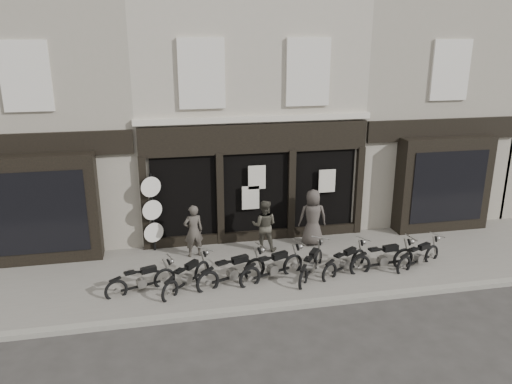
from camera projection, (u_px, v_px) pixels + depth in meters
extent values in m
plane|color=#2D2B28|center=(278.00, 284.00, 13.52)|extent=(90.00, 90.00, 0.00)
cube|color=#69645D|center=(270.00, 268.00, 14.34)|extent=(30.00, 4.20, 0.12)
cube|color=gray|center=(290.00, 306.00, 12.33)|extent=(30.00, 0.25, 0.13)
cube|color=#A89F90|center=(239.00, 104.00, 17.90)|extent=(7.20, 6.00, 8.20)
cube|color=black|center=(256.00, 138.00, 15.22)|extent=(7.10, 0.18, 0.90)
cube|color=black|center=(256.00, 199.00, 15.85)|extent=(6.50, 0.10, 2.95)
cube|color=black|center=(256.00, 237.00, 16.17)|extent=(7.10, 0.20, 0.44)
cube|color=beige|center=(256.00, 119.00, 15.07)|extent=(7.30, 0.22, 0.18)
cube|color=beige|center=(202.00, 74.00, 14.36)|extent=(1.35, 0.12, 2.00)
cube|color=black|center=(201.00, 74.00, 14.38)|extent=(1.05, 0.06, 1.70)
cube|color=beige|center=(308.00, 72.00, 14.97)|extent=(1.35, 0.12, 2.00)
cube|color=black|center=(308.00, 72.00, 15.00)|extent=(1.05, 0.06, 1.70)
cube|color=black|center=(145.00, 205.00, 15.10)|extent=(0.22, 0.22, 3.00)
cube|color=black|center=(220.00, 200.00, 15.54)|extent=(0.22, 0.22, 3.00)
cube|color=black|center=(291.00, 196.00, 15.99)|extent=(0.22, 0.22, 3.00)
cube|color=black|center=(359.00, 191.00, 16.43)|extent=(0.22, 0.22, 3.00)
cube|color=beige|center=(257.00, 177.00, 15.46)|extent=(0.55, 0.04, 0.75)
cube|color=beige|center=(327.00, 181.00, 15.98)|extent=(0.55, 0.04, 0.75)
cube|color=beige|center=(251.00, 198.00, 15.62)|extent=(0.55, 0.04, 0.75)
cube|color=gray|center=(52.00, 109.00, 16.68)|extent=(5.50, 6.00, 8.20)
cube|color=black|center=(41.00, 209.00, 14.26)|extent=(3.20, 0.70, 3.20)
cube|color=black|center=(38.00, 213.00, 13.94)|extent=(2.60, 0.06, 2.40)
cube|color=black|center=(35.00, 145.00, 14.01)|extent=(5.40, 0.16, 0.70)
cube|color=beige|center=(26.00, 76.00, 13.45)|extent=(1.30, 0.10, 1.90)
cube|color=black|center=(26.00, 76.00, 13.48)|extent=(1.00, 0.06, 1.60)
cube|color=gray|center=(402.00, 100.00, 19.13)|extent=(5.50, 6.00, 8.20)
cube|color=black|center=(443.00, 184.00, 16.71)|extent=(3.20, 0.70, 3.20)
cube|color=black|center=(449.00, 187.00, 16.38)|extent=(2.60, 0.06, 2.40)
cube|color=black|center=(444.00, 129.00, 16.45)|extent=(5.40, 0.16, 0.70)
cube|color=beige|center=(451.00, 70.00, 15.90)|extent=(1.30, 0.10, 1.90)
cube|color=black|center=(450.00, 70.00, 15.92)|extent=(1.00, 0.06, 1.60)
torus|color=black|center=(164.00, 279.00, 13.18)|extent=(0.59, 0.26, 0.60)
torus|color=black|center=(116.00, 291.00, 12.58)|extent=(0.59, 0.26, 0.60)
cube|color=black|center=(141.00, 286.00, 12.89)|extent=(1.01, 0.37, 0.05)
cube|color=gray|center=(141.00, 283.00, 12.88)|extent=(0.25, 0.22, 0.23)
cube|color=black|center=(149.00, 270.00, 12.88)|extent=(0.43, 0.27, 0.15)
cube|color=black|center=(130.00, 273.00, 12.63)|extent=(0.31, 0.25, 0.05)
cylinder|color=gray|center=(170.00, 257.00, 13.10)|extent=(0.19, 0.50, 0.03)
torus|color=black|center=(202.00, 272.00, 13.58)|extent=(0.48, 0.50, 0.61)
torus|color=black|center=(170.00, 292.00, 12.51)|extent=(0.48, 0.50, 0.61)
cube|color=black|center=(187.00, 283.00, 13.05)|extent=(0.77, 0.81, 0.05)
cube|color=gray|center=(187.00, 280.00, 13.05)|extent=(0.27, 0.27, 0.24)
cube|color=black|center=(192.00, 265.00, 13.12)|extent=(0.40, 0.41, 0.15)
cube|color=black|center=(179.00, 271.00, 12.70)|extent=(0.32, 0.32, 0.05)
cylinder|color=gray|center=(206.00, 249.00, 13.56)|extent=(0.40, 0.38, 0.03)
torus|color=black|center=(255.00, 269.00, 13.65)|extent=(0.66, 0.32, 0.67)
torus|color=black|center=(208.00, 283.00, 12.91)|extent=(0.66, 0.32, 0.67)
cube|color=black|center=(232.00, 277.00, 13.29)|extent=(1.12, 0.46, 0.06)
cube|color=gray|center=(232.00, 274.00, 13.28)|extent=(0.29, 0.25, 0.26)
cube|color=black|center=(240.00, 259.00, 13.29)|extent=(0.49, 0.32, 0.17)
cube|color=black|center=(222.00, 263.00, 12.99)|extent=(0.35, 0.29, 0.06)
cylinder|color=gray|center=(261.00, 246.00, 13.56)|extent=(0.24, 0.55, 0.04)
torus|color=black|center=(293.00, 265.00, 13.90)|extent=(0.65, 0.33, 0.66)
torus|color=black|center=(250.00, 278.00, 13.16)|extent=(0.65, 0.33, 0.66)
cube|color=black|center=(272.00, 273.00, 13.54)|extent=(1.10, 0.47, 0.06)
cube|color=gray|center=(272.00, 270.00, 13.53)|extent=(0.28, 0.25, 0.25)
cube|color=black|center=(280.00, 256.00, 13.54)|extent=(0.48, 0.32, 0.17)
cube|color=black|center=(263.00, 259.00, 13.24)|extent=(0.34, 0.29, 0.06)
cylinder|color=gray|center=(299.00, 242.00, 13.82)|extent=(0.24, 0.54, 0.04)
torus|color=black|center=(318.00, 260.00, 14.30)|extent=(0.43, 0.55, 0.62)
torus|color=black|center=(303.00, 279.00, 13.14)|extent=(0.43, 0.55, 0.62)
cube|color=black|center=(311.00, 270.00, 13.73)|extent=(0.66, 0.91, 0.05)
cube|color=gray|center=(311.00, 268.00, 13.72)|extent=(0.26, 0.27, 0.24)
cube|color=black|center=(314.00, 253.00, 13.81)|extent=(0.37, 0.43, 0.16)
cube|color=black|center=(308.00, 259.00, 13.35)|extent=(0.31, 0.33, 0.05)
cylinder|color=gray|center=(321.00, 238.00, 14.29)|extent=(0.45, 0.33, 0.03)
torus|color=black|center=(358.00, 259.00, 14.35)|extent=(0.56, 0.38, 0.61)
torus|color=black|center=(329.00, 273.00, 13.50)|extent=(0.56, 0.38, 0.61)
cube|color=black|center=(344.00, 267.00, 13.93)|extent=(0.93, 0.59, 0.05)
cube|color=gray|center=(345.00, 265.00, 13.92)|extent=(0.27, 0.25, 0.23)
cube|color=black|center=(350.00, 251.00, 13.96)|extent=(0.43, 0.34, 0.15)
cube|color=black|center=(339.00, 255.00, 13.63)|extent=(0.32, 0.29, 0.05)
cylinder|color=gray|center=(363.00, 239.00, 14.30)|extent=(0.30, 0.46, 0.03)
torus|color=black|center=(403.00, 259.00, 14.30)|extent=(0.66, 0.18, 0.66)
torus|color=black|center=(360.00, 266.00, 13.86)|extent=(0.66, 0.18, 0.66)
cube|color=black|center=(382.00, 264.00, 14.09)|extent=(1.15, 0.20, 0.06)
cube|color=gray|center=(383.00, 261.00, 14.07)|extent=(0.25, 0.20, 0.25)
cube|color=black|center=(391.00, 248.00, 14.04)|extent=(0.46, 0.22, 0.16)
cube|color=black|center=(374.00, 249.00, 13.85)|extent=(0.31, 0.23, 0.06)
cylinder|color=gray|center=(411.00, 237.00, 14.18)|extent=(0.11, 0.56, 0.03)
torus|color=black|center=(431.00, 255.00, 14.66)|extent=(0.58, 0.32, 0.60)
torus|color=black|center=(404.00, 266.00, 13.94)|extent=(0.58, 0.32, 0.60)
cube|color=black|center=(418.00, 261.00, 14.31)|extent=(0.97, 0.48, 0.05)
cube|color=gray|center=(418.00, 259.00, 14.30)|extent=(0.26, 0.23, 0.23)
cube|color=black|center=(424.00, 246.00, 14.32)|extent=(0.43, 0.30, 0.15)
cube|color=black|center=(413.00, 249.00, 14.03)|extent=(0.31, 0.27, 0.05)
cylinder|color=gray|center=(437.00, 235.00, 14.59)|extent=(0.24, 0.48, 0.03)
imported|color=#413B35|center=(193.00, 231.00, 14.76)|extent=(0.64, 0.48, 1.60)
imported|color=#3F3C33|center=(264.00, 225.00, 15.20)|extent=(0.93, 0.82, 1.60)
imported|color=#3F3934|center=(313.00, 218.00, 15.58)|extent=(0.95, 0.68, 1.80)
cylinder|color=black|center=(155.00, 253.00, 15.43)|extent=(0.40, 0.40, 0.07)
cylinder|color=black|center=(153.00, 215.00, 15.06)|extent=(0.08, 0.08, 2.56)
cylinder|color=black|center=(151.00, 187.00, 14.76)|extent=(0.60, 0.27, 0.62)
cylinder|color=beige|center=(151.00, 187.00, 14.74)|extent=(0.58, 0.24, 0.62)
cylinder|color=black|center=(152.00, 210.00, 14.98)|extent=(0.60, 0.27, 0.62)
cylinder|color=beige|center=(152.00, 210.00, 14.95)|extent=(0.58, 0.24, 0.62)
cylinder|color=black|center=(154.00, 232.00, 15.19)|extent=(0.60, 0.27, 0.62)
cylinder|color=beige|center=(154.00, 233.00, 15.17)|extent=(0.58, 0.24, 0.62)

